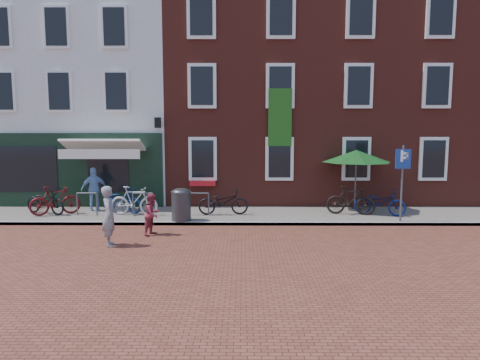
{
  "coord_description": "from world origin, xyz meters",
  "views": [
    {
      "loc": [
        2.08,
        -14.59,
        3.3
      ],
      "look_at": [
        1.98,
        0.26,
        1.49
      ],
      "focal_mm": 33.67,
      "sensor_mm": 36.0,
      "label": 1
    }
  ],
  "objects_px": {
    "woman": "(109,216)",
    "boy": "(152,214)",
    "litter_bin": "(181,203)",
    "bicycle_0": "(45,201)",
    "bicycle_6": "(380,202)",
    "parasol": "(356,154)",
    "bicycle_2": "(122,200)",
    "bicycle_4": "(223,202)",
    "parking_sign": "(403,171)",
    "bicycle_3": "(134,201)",
    "bicycle_5": "(351,200)",
    "bicycle_1": "(55,201)",
    "cafe_person": "(94,189)"
  },
  "relations": [
    {
      "from": "parasol",
      "to": "bicycle_3",
      "type": "xyz_separation_m",
      "value": [
        -8.13,
        -1.0,
        -1.62
      ]
    },
    {
      "from": "bicycle_1",
      "to": "litter_bin",
      "type": "bearing_deg",
      "value": -127.88
    },
    {
      "from": "parking_sign",
      "to": "woman",
      "type": "relative_size",
      "value": 1.53
    },
    {
      "from": "parking_sign",
      "to": "parasol",
      "type": "xyz_separation_m",
      "value": [
        -1.04,
        1.99,
        0.45
      ]
    },
    {
      "from": "bicycle_1",
      "to": "bicycle_5",
      "type": "xyz_separation_m",
      "value": [
        10.62,
        0.13,
        0.0
      ]
    },
    {
      "from": "bicycle_3",
      "to": "bicycle_4",
      "type": "bearing_deg",
      "value": -82.22
    },
    {
      "from": "litter_bin",
      "to": "bicycle_2",
      "type": "bearing_deg",
      "value": 149.22
    },
    {
      "from": "boy",
      "to": "bicycle_6",
      "type": "height_order",
      "value": "boy"
    },
    {
      "from": "parasol",
      "to": "bicycle_0",
      "type": "xyz_separation_m",
      "value": [
        -11.42,
        -0.78,
        -1.67
      ]
    },
    {
      "from": "bicycle_0",
      "to": "bicycle_5",
      "type": "relative_size",
      "value": 1.03
    },
    {
      "from": "bicycle_5",
      "to": "bicycle_2",
      "type": "bearing_deg",
      "value": 99.66
    },
    {
      "from": "bicycle_0",
      "to": "bicycle_4",
      "type": "bearing_deg",
      "value": -67.6
    },
    {
      "from": "bicycle_0",
      "to": "bicycle_5",
      "type": "distance_m",
      "value": 11.06
    },
    {
      "from": "litter_bin",
      "to": "bicycle_4",
      "type": "relative_size",
      "value": 0.66
    },
    {
      "from": "woman",
      "to": "boy",
      "type": "relative_size",
      "value": 1.32
    },
    {
      "from": "bicycle_3",
      "to": "parasol",
      "type": "bearing_deg",
      "value": -77.28
    },
    {
      "from": "litter_bin",
      "to": "parking_sign",
      "type": "relative_size",
      "value": 0.46
    },
    {
      "from": "boy",
      "to": "bicycle_0",
      "type": "relative_size",
      "value": 0.71
    },
    {
      "from": "litter_bin",
      "to": "boy",
      "type": "height_order",
      "value": "litter_bin"
    },
    {
      "from": "bicycle_2",
      "to": "bicycle_4",
      "type": "xyz_separation_m",
      "value": [
        3.77,
        -0.38,
        0.0
      ]
    },
    {
      "from": "bicycle_4",
      "to": "bicycle_5",
      "type": "relative_size",
      "value": 1.03
    },
    {
      "from": "bicycle_0",
      "to": "bicycle_2",
      "type": "relative_size",
      "value": 1.0
    },
    {
      "from": "bicycle_4",
      "to": "bicycle_5",
      "type": "distance_m",
      "value": 4.59
    },
    {
      "from": "boy",
      "to": "bicycle_6",
      "type": "distance_m",
      "value": 8.05
    },
    {
      "from": "parking_sign",
      "to": "bicycle_5",
      "type": "relative_size",
      "value": 1.47
    },
    {
      "from": "bicycle_2",
      "to": "bicycle_6",
      "type": "xyz_separation_m",
      "value": [
        9.37,
        -0.43,
        0.0
      ]
    },
    {
      "from": "bicycle_2",
      "to": "bicycle_4",
      "type": "relative_size",
      "value": 1.0
    },
    {
      "from": "boy",
      "to": "bicycle_5",
      "type": "relative_size",
      "value": 0.73
    },
    {
      "from": "litter_bin",
      "to": "boy",
      "type": "xyz_separation_m",
      "value": [
        -0.66,
        -1.56,
        -0.08
      ]
    },
    {
      "from": "bicycle_1",
      "to": "bicycle_4",
      "type": "xyz_separation_m",
      "value": [
        6.03,
        0.08,
        -0.05
      ]
    },
    {
      "from": "woman",
      "to": "cafe_person",
      "type": "distance_m",
      "value": 5.04
    },
    {
      "from": "bicycle_4",
      "to": "litter_bin",
      "type": "bearing_deg",
      "value": 123.74
    },
    {
      "from": "bicycle_5",
      "to": "bicycle_1",
      "type": "bearing_deg",
      "value": 102.62
    },
    {
      "from": "parasol",
      "to": "boy",
      "type": "xyz_separation_m",
      "value": [
        -6.97,
        -3.49,
        -1.61
      ]
    },
    {
      "from": "woman",
      "to": "bicycle_3",
      "type": "bearing_deg",
      "value": -12.64
    },
    {
      "from": "woman",
      "to": "bicycle_2",
      "type": "xyz_separation_m",
      "value": [
        -0.82,
        4.25,
        -0.26
      ]
    },
    {
      "from": "litter_bin",
      "to": "bicycle_6",
      "type": "bearing_deg",
      "value": 8.12
    },
    {
      "from": "bicycle_2",
      "to": "bicycle_3",
      "type": "relative_size",
      "value": 1.03
    },
    {
      "from": "woman",
      "to": "bicycle_5",
      "type": "bearing_deg",
      "value": -78.73
    },
    {
      "from": "bicycle_4",
      "to": "woman",
      "type": "bearing_deg",
      "value": 139.1
    },
    {
      "from": "parasol",
      "to": "bicycle_6",
      "type": "distance_m",
      "value": 2.03
    },
    {
      "from": "litter_bin",
      "to": "bicycle_0",
      "type": "relative_size",
      "value": 0.66
    },
    {
      "from": "bicycle_1",
      "to": "parking_sign",
      "type": "bearing_deg",
      "value": -121.05
    },
    {
      "from": "litter_bin",
      "to": "bicycle_3",
      "type": "relative_size",
      "value": 0.68
    },
    {
      "from": "woman",
      "to": "litter_bin",
      "type": "bearing_deg",
      "value": -45.44
    },
    {
      "from": "boy",
      "to": "cafe_person",
      "type": "xyz_separation_m",
      "value": [
        -2.86,
        3.38,
        0.28
      ]
    },
    {
      "from": "litter_bin",
      "to": "bicycle_5",
      "type": "distance_m",
      "value": 6.06
    },
    {
      "from": "bicycle_3",
      "to": "bicycle_6",
      "type": "bearing_deg",
      "value": -83.86
    },
    {
      "from": "parasol",
      "to": "bicycle_1",
      "type": "relative_size",
      "value": 1.48
    },
    {
      "from": "boy",
      "to": "bicycle_2",
      "type": "xyz_separation_m",
      "value": [
        -1.74,
        2.98,
        -0.06
      ]
    }
  ]
}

